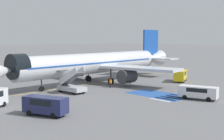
{
  "coord_description": "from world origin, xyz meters",
  "views": [
    {
      "loc": [
        -36.6,
        -44.66,
        8.55
      ],
      "look_at": [
        2.55,
        -1.97,
        2.56
      ],
      "focal_mm": 50.0,
      "sensor_mm": 36.0,
      "label": 1
    }
  ],
  "objects_px": {
    "fuel_tanker": "(63,65)",
    "ground_crew_1": "(131,78)",
    "airliner": "(95,64)",
    "service_van_1": "(45,104)",
    "boarding_stairs_forward": "(72,86)",
    "service_van_0": "(180,75)",
    "service_van_2": "(198,91)",
    "ground_crew_0": "(111,82)"
  },
  "relations": [
    {
      "from": "fuel_tanker",
      "to": "ground_crew_1",
      "type": "relative_size",
      "value": 5.0
    },
    {
      "from": "airliner",
      "to": "service_van_1",
      "type": "bearing_deg",
      "value": 122.48
    },
    {
      "from": "service_van_0",
      "to": "service_van_1",
      "type": "bearing_deg",
      "value": 72.51
    },
    {
      "from": "service_van_1",
      "to": "fuel_tanker",
      "type": "bearing_deg",
      "value": -150.14
    },
    {
      "from": "service_van_0",
      "to": "ground_crew_0",
      "type": "xyz_separation_m",
      "value": [
        -15.21,
        3.63,
        -0.4
      ]
    },
    {
      "from": "fuel_tanker",
      "to": "ground_crew_1",
      "type": "xyz_separation_m",
      "value": [
        -1.0,
        -23.9,
        -0.77
      ]
    },
    {
      "from": "service_van_1",
      "to": "ground_crew_0",
      "type": "bearing_deg",
      "value": -176.54
    },
    {
      "from": "service_van_2",
      "to": "boarding_stairs_forward",
      "type": "bearing_deg",
      "value": -76.38
    },
    {
      "from": "fuel_tanker",
      "to": "ground_crew_0",
      "type": "bearing_deg",
      "value": -24.57
    },
    {
      "from": "fuel_tanker",
      "to": "service_van_2",
      "type": "height_order",
      "value": "fuel_tanker"
    },
    {
      "from": "service_van_0",
      "to": "ground_crew_1",
      "type": "xyz_separation_m",
      "value": [
        -9.17,
        4.69,
        -0.26
      ]
    },
    {
      "from": "airliner",
      "to": "fuel_tanker",
      "type": "relative_size",
      "value": 4.76
    },
    {
      "from": "boarding_stairs_forward",
      "to": "service_van_2",
      "type": "bearing_deg",
      "value": -64.08
    },
    {
      "from": "airliner",
      "to": "service_van_0",
      "type": "distance_m",
      "value": 16.87
    },
    {
      "from": "service_van_0",
      "to": "service_van_1",
      "type": "distance_m",
      "value": 33.94
    },
    {
      "from": "airliner",
      "to": "service_van_1",
      "type": "relative_size",
      "value": 8.09
    },
    {
      "from": "service_van_0",
      "to": "service_van_2",
      "type": "height_order",
      "value": "service_van_0"
    },
    {
      "from": "service_van_1",
      "to": "boarding_stairs_forward",
      "type": "bearing_deg",
      "value": -160.38
    },
    {
      "from": "service_van_2",
      "to": "service_van_1",
      "type": "bearing_deg",
      "value": -35.04
    },
    {
      "from": "service_van_0",
      "to": "ground_crew_1",
      "type": "height_order",
      "value": "service_van_0"
    },
    {
      "from": "service_van_0",
      "to": "ground_crew_0",
      "type": "height_order",
      "value": "service_van_0"
    },
    {
      "from": "service_van_2",
      "to": "ground_crew_0",
      "type": "height_order",
      "value": "service_van_2"
    },
    {
      "from": "ground_crew_1",
      "to": "ground_crew_0",
      "type": "bearing_deg",
      "value": 1.73
    },
    {
      "from": "service_van_0",
      "to": "service_van_2",
      "type": "bearing_deg",
      "value": 105.67
    },
    {
      "from": "boarding_stairs_forward",
      "to": "airliner",
      "type": "bearing_deg",
      "value": 24.76
    },
    {
      "from": "airliner",
      "to": "boarding_stairs_forward",
      "type": "xyz_separation_m",
      "value": [
        -9.23,
        -5.33,
        -2.73
      ]
    },
    {
      "from": "boarding_stairs_forward",
      "to": "fuel_tanker",
      "type": "height_order",
      "value": "boarding_stairs_forward"
    },
    {
      "from": "ground_crew_0",
      "to": "ground_crew_1",
      "type": "bearing_deg",
      "value": -78.48
    },
    {
      "from": "service_van_2",
      "to": "ground_crew_0",
      "type": "xyz_separation_m",
      "value": [
        -2.12,
        15.82,
        -0.21
      ]
    },
    {
      "from": "airliner",
      "to": "ground_crew_1",
      "type": "relative_size",
      "value": 23.83
    },
    {
      "from": "fuel_tanker",
      "to": "ground_crew_1",
      "type": "distance_m",
      "value": 23.94
    },
    {
      "from": "fuel_tanker",
      "to": "ground_crew_0",
      "type": "distance_m",
      "value": 25.95
    },
    {
      "from": "boarding_stairs_forward",
      "to": "service_van_1",
      "type": "xyz_separation_m",
      "value": [
        -10.48,
        -9.92,
        0.24
      ]
    },
    {
      "from": "airliner",
      "to": "service_van_1",
      "type": "xyz_separation_m",
      "value": [
        -19.71,
        -15.24,
        -2.49
      ]
    },
    {
      "from": "service_van_1",
      "to": "ground_crew_1",
      "type": "xyz_separation_m",
      "value": [
        24.28,
        10.46,
        -0.21
      ]
    },
    {
      "from": "ground_crew_1",
      "to": "service_van_2",
      "type": "bearing_deg",
      "value": 68.66
    },
    {
      "from": "boarding_stairs_forward",
      "to": "service_van_0",
      "type": "bearing_deg",
      "value": -15.47
    },
    {
      "from": "airliner",
      "to": "boarding_stairs_forward",
      "type": "bearing_deg",
      "value": 114.76
    },
    {
      "from": "boarding_stairs_forward",
      "to": "service_van_2",
      "type": "relative_size",
      "value": 0.97
    },
    {
      "from": "service_van_2",
      "to": "ground_crew_1",
      "type": "distance_m",
      "value": 17.33
    },
    {
      "from": "ground_crew_1",
      "to": "airliner",
      "type": "bearing_deg",
      "value": -54.51
    },
    {
      "from": "airliner",
      "to": "boarding_stairs_forward",
      "type": "height_order",
      "value": "airliner"
    }
  ]
}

